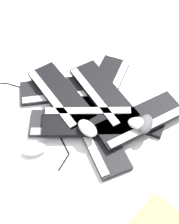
% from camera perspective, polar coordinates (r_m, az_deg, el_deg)
% --- Properties ---
extents(ground_plane, '(3.20, 3.20, 0.00)m').
position_cam_1_polar(ground_plane, '(1.56, -2.05, -1.45)').
color(ground_plane, white).
extents(keyboard_0, '(0.45, 0.19, 0.03)m').
position_cam_1_polar(keyboard_0, '(1.49, 1.50, -4.30)').
color(keyboard_0, black).
rests_on(keyboard_0, ground).
extents(keyboard_1, '(0.40, 0.43, 0.03)m').
position_cam_1_polar(keyboard_1, '(1.58, 5.98, 0.06)').
color(keyboard_1, black).
rests_on(keyboard_1, ground).
extents(keyboard_2, '(0.43, 0.40, 0.03)m').
position_cam_1_polar(keyboard_2, '(1.68, 2.81, 4.62)').
color(keyboard_2, black).
rests_on(keyboard_2, ground).
extents(keyboard_3, '(0.22, 0.46, 0.03)m').
position_cam_1_polar(keyboard_3, '(1.67, -5.01, 4.03)').
color(keyboard_3, black).
rests_on(keyboard_3, ground).
extents(keyboard_4, '(0.28, 0.46, 0.03)m').
position_cam_1_polar(keyboard_4, '(1.53, -2.69, -2.17)').
color(keyboard_4, '#232326').
rests_on(keyboard_4, ground).
extents(keyboard_5, '(0.46, 0.27, 0.03)m').
position_cam_1_polar(keyboard_5, '(1.61, -5.34, 3.18)').
color(keyboard_5, black).
rests_on(keyboard_5, keyboard_3).
extents(keyboard_6, '(0.46, 0.25, 0.03)m').
position_cam_1_polar(keyboard_6, '(1.61, 2.39, 3.52)').
color(keyboard_6, black).
rests_on(keyboard_6, keyboard_2).
extents(keyboard_7, '(0.23, 0.46, 0.03)m').
position_cam_1_polar(keyboard_7, '(1.52, 9.25, -1.48)').
color(keyboard_7, black).
rests_on(keyboard_7, keyboard_1).
extents(keyboard_8, '(0.27, 0.46, 0.03)m').
position_cam_1_polar(keyboard_8, '(1.50, -0.21, -1.84)').
color(keyboard_8, black).
rests_on(keyboard_8, keyboard_4).
extents(mouse_0, '(0.13, 0.12, 0.04)m').
position_cam_1_polar(mouse_0, '(1.47, 10.18, -2.15)').
color(mouse_0, '#4C4C51').
rests_on(mouse_0, keyboard_7).
extents(mouse_1, '(0.07, 0.11, 0.04)m').
position_cam_1_polar(mouse_1, '(1.47, -10.12, -6.77)').
color(mouse_1, silver).
rests_on(mouse_1, ground).
extents(mouse_2, '(0.13, 0.10, 0.04)m').
position_cam_1_polar(mouse_2, '(1.44, -0.38, -2.97)').
color(mouse_2, silver).
rests_on(mouse_2, keyboard_8).
extents(mouse_3, '(0.11, 0.13, 0.04)m').
position_cam_1_polar(mouse_3, '(1.47, 9.15, -2.12)').
color(mouse_3, silver).
rests_on(mouse_3, keyboard_7).
extents(cable_0, '(0.70, 0.38, 0.01)m').
position_cam_1_polar(cable_0, '(1.62, -9.30, 0.84)').
color(cable_0, black).
rests_on(cable_0, ground).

